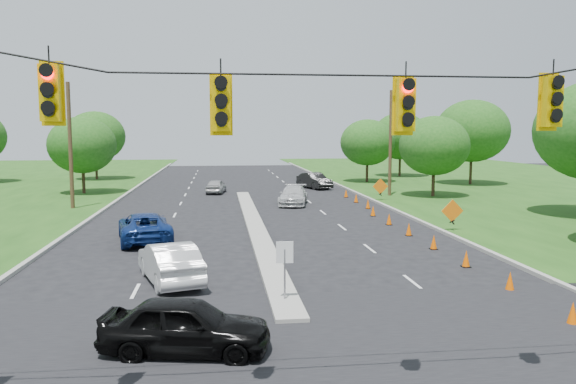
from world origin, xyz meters
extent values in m
cube|color=gray|center=(-10.10, 30.00, 0.00)|extent=(0.25, 110.00, 0.16)
cube|color=gray|center=(10.10, 30.00, 0.00)|extent=(0.25, 110.00, 0.16)
cube|color=gray|center=(0.00, 21.00, 0.00)|extent=(1.00, 34.00, 0.18)
cylinder|color=gray|center=(0.00, 6.00, 0.90)|extent=(0.06, 0.06, 1.80)
cube|color=white|center=(0.00, 6.00, 1.70)|extent=(0.55, 0.04, 0.70)
cylinder|color=black|center=(0.00, -1.00, 7.00)|extent=(24.00, 0.04, 0.04)
cube|color=#F0BC00|center=(-5.00, -1.00, 6.22)|extent=(0.34, 0.24, 1.00)
cube|color=#F0BC00|center=(-2.00, -1.00, 6.05)|extent=(0.34, 0.24, 1.00)
cube|color=#F0BC00|center=(1.50, -1.00, 6.05)|extent=(0.34, 0.24, 1.00)
cube|color=#F0BC00|center=(4.50, -1.00, 6.14)|extent=(0.34, 0.24, 1.00)
cylinder|color=#422D1C|center=(-12.50, 30.00, 4.50)|extent=(0.28, 0.28, 9.00)
cylinder|color=#422D1C|center=(12.50, 35.00, 4.50)|extent=(0.28, 0.28, 9.00)
cone|color=#F05800|center=(7.97, 3.00, 0.35)|extent=(0.32, 0.32, 0.70)
cone|color=#F05800|center=(7.97, 6.50, 0.35)|extent=(0.32, 0.32, 0.70)
cone|color=#F05800|center=(7.97, 10.00, 0.35)|extent=(0.32, 0.32, 0.70)
cone|color=#F05800|center=(7.97, 13.50, 0.35)|extent=(0.32, 0.32, 0.70)
cone|color=#F05800|center=(7.97, 17.00, 0.35)|extent=(0.32, 0.32, 0.70)
cone|color=#F05800|center=(7.97, 20.50, 0.35)|extent=(0.32, 0.32, 0.70)
cone|color=#F05800|center=(7.97, 24.00, 0.35)|extent=(0.32, 0.32, 0.70)
cone|color=#F05800|center=(8.57, 27.50, 0.35)|extent=(0.32, 0.32, 0.70)
cone|color=#F05800|center=(8.57, 31.00, 0.35)|extent=(0.32, 0.32, 0.70)
cone|color=#F05800|center=(8.57, 34.50, 0.35)|extent=(0.32, 0.32, 0.70)
cube|color=black|center=(10.80, 18.00, 0.55)|extent=(0.06, 0.58, 0.26)
cube|color=black|center=(10.80, 18.00, 0.55)|extent=(0.06, 0.58, 0.26)
cube|color=orange|center=(10.80, 18.00, 1.15)|extent=(1.27, 0.05, 1.27)
cube|color=black|center=(10.80, 32.00, 0.55)|extent=(0.06, 0.58, 0.26)
cube|color=black|center=(10.80, 32.00, 0.55)|extent=(0.06, 0.58, 0.26)
cube|color=orange|center=(10.80, 32.00, 1.15)|extent=(1.27, 0.05, 1.27)
cylinder|color=black|center=(-14.00, 40.00, 1.26)|extent=(0.28, 0.28, 2.52)
ellipsoid|color=#194C14|center=(-14.00, 40.00, 4.34)|extent=(5.88, 5.88, 5.04)
cylinder|color=black|center=(-16.00, 55.00, 1.44)|extent=(0.28, 0.28, 2.88)
ellipsoid|color=#194C14|center=(-16.00, 55.00, 4.96)|extent=(6.72, 6.72, 5.76)
cylinder|color=black|center=(16.00, 34.00, 1.26)|extent=(0.28, 0.28, 2.52)
ellipsoid|color=#194C14|center=(16.00, 34.00, 4.34)|extent=(5.88, 5.88, 5.04)
cylinder|color=black|center=(24.00, 44.00, 1.62)|extent=(0.28, 0.28, 3.24)
ellipsoid|color=#194C14|center=(24.00, 44.00, 5.58)|extent=(7.56, 7.56, 6.48)
cylinder|color=black|center=(20.00, 55.00, 1.44)|extent=(0.28, 0.28, 2.88)
ellipsoid|color=#194C14|center=(20.00, 55.00, 4.96)|extent=(6.72, 6.72, 5.76)
cylinder|color=black|center=(14.00, 48.00, 1.26)|extent=(0.28, 0.28, 2.52)
ellipsoid|color=#194C14|center=(14.00, 48.00, 4.34)|extent=(5.88, 5.88, 5.04)
imported|color=black|center=(-2.93, 2.28, 0.72)|extent=(4.47, 2.44, 1.44)
imported|color=silver|center=(-3.90, 9.16, 0.75)|extent=(2.86, 4.81, 1.50)
imported|color=navy|center=(-5.82, 17.16, 0.74)|extent=(3.41, 5.67, 1.47)
imported|color=#BBBBBB|center=(3.54, 30.38, 0.71)|extent=(2.99, 5.21, 1.42)
imported|color=#9B9B9B|center=(-2.32, 39.06, 0.63)|extent=(2.06, 3.91, 1.27)
imported|color=black|center=(7.16, 42.14, 0.77)|extent=(3.10, 4.92, 1.53)
camera|label=1|loc=(-2.06, -11.49, 5.55)|focal=35.00mm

